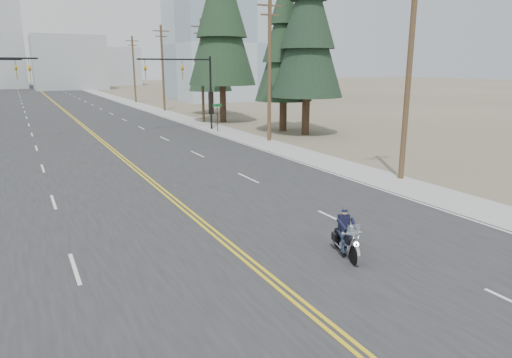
{
  "coord_description": "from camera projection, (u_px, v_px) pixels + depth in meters",
  "views": [
    {
      "loc": [
        -6.07,
        -10.06,
        6.07
      ],
      "look_at": [
        2.32,
        5.93,
        1.6
      ],
      "focal_mm": 32.0,
      "sensor_mm": 36.0,
      "label": 1
    }
  ],
  "objects": [
    {
      "name": "ground_plane",
      "position": [
        281.0,
        288.0,
        12.85
      ],
      "size": [
        400.0,
        400.0,
        0.0
      ],
      "primitive_type": "plane",
      "color": "#776D56",
      "rests_on": "ground"
    },
    {
      "name": "road",
      "position": [
        58.0,
        105.0,
        73.02
      ],
      "size": [
        20.0,
        200.0,
        0.01
      ],
      "primitive_type": "cube",
      "color": "#303033",
      "rests_on": "ground"
    },
    {
      "name": "sidewalk_right",
      "position": [
        130.0,
        103.0,
        78.2
      ],
      "size": [
        3.0,
        200.0,
        0.01
      ],
      "primitive_type": "cube",
      "color": "#A5A5A0",
      "rests_on": "ground"
    },
    {
      "name": "traffic_mast_right",
      "position": [
        191.0,
        79.0,
        43.21
      ],
      "size": [
        7.1,
        0.26,
        7.0
      ],
      "color": "black",
      "rests_on": "ground"
    },
    {
      "name": "street_sign",
      "position": [
        217.0,
        113.0,
        43.07
      ],
      "size": [
        0.9,
        0.06,
        2.62
      ],
      "color": "black",
      "rests_on": "ground"
    },
    {
      "name": "utility_pole_a",
      "position": [
        409.0,
        73.0,
        23.98
      ],
      "size": [
        2.2,
        0.3,
        11.0
      ],
      "color": "brown",
      "rests_on": "ground"
    },
    {
      "name": "utility_pole_b",
      "position": [
        269.0,
        67.0,
        36.81
      ],
      "size": [
        2.2,
        0.3,
        11.5
      ],
      "color": "brown",
      "rests_on": "ground"
    },
    {
      "name": "utility_pole_c",
      "position": [
        202.0,
        69.0,
        49.77
      ],
      "size": [
        2.2,
        0.3,
        11.0
      ],
      "color": "brown",
      "rests_on": "ground"
    },
    {
      "name": "utility_pole_d",
      "position": [
        163.0,
        67.0,
        62.6
      ],
      "size": [
        2.2,
        0.3,
        11.5
      ],
      "color": "brown",
      "rests_on": "ground"
    },
    {
      "name": "utility_pole_e",
      "position": [
        134.0,
        68.0,
        77.28
      ],
      "size": [
        2.2,
        0.3,
        11.0
      ],
      "color": "brown",
      "rests_on": "ground"
    },
    {
      "name": "glass_building",
      "position": [
        237.0,
        45.0,
        85.04
      ],
      "size": [
        24.0,
        16.0,
        20.0
      ],
      "primitive_type": "cube",
      "color": "#9EB5CC",
      "rests_on": "ground"
    },
    {
      "name": "haze_bldg_b",
      "position": [
        69.0,
        63.0,
        122.22
      ],
      "size": [
        18.0,
        14.0,
        14.0
      ],
      "primitive_type": "cube",
      "color": "#ADB2B7",
      "rests_on": "ground"
    },
    {
      "name": "haze_bldg_c",
      "position": [
        201.0,
        55.0,
        123.27
      ],
      "size": [
        16.0,
        12.0,
        18.0
      ],
      "primitive_type": "cube",
      "color": "#B7BCC6",
      "rests_on": "ground"
    },
    {
      "name": "haze_bldg_e",
      "position": [
        115.0,
        66.0,
        151.62
      ],
      "size": [
        14.0,
        14.0,
        12.0
      ],
      "primitive_type": "cube",
      "color": "#B7BCC6",
      "rests_on": "ground"
    },
    {
      "name": "motorcyclist",
      "position": [
        347.0,
        234.0,
        14.83
      ],
      "size": [
        1.38,
        2.13,
        1.54
      ],
      "primitive_type": null,
      "rotation": [
        0.0,
        0.0,
        2.84
      ],
      "color": "black",
      "rests_on": "ground"
    },
    {
      "name": "conifer_near",
      "position": [
        308.0,
        23.0,
        39.48
      ],
      "size": [
        6.42,
        6.42,
        16.99
      ],
      "rotation": [
        0.0,
        0.0,
        -0.19
      ],
      "color": "#382619",
      "rests_on": "ground"
    },
    {
      "name": "conifer_mid",
      "position": [
        284.0,
        42.0,
        42.14
      ],
      "size": [
        5.42,
        5.42,
        14.46
      ],
      "rotation": [
        0.0,
        0.0,
        0.33
      ],
      "color": "#382619",
      "rests_on": "ground"
    },
    {
      "name": "conifer_tall",
      "position": [
        221.0,
        12.0,
        48.38
      ],
      "size": [
        7.34,
        7.34,
        20.4
      ],
      "rotation": [
        0.0,
        0.0,
        -0.11
      ],
      "color": "#382619",
      "rests_on": "ground"
    },
    {
      "name": "conifer_far",
      "position": [
        210.0,
        46.0,
        57.94
      ],
      "size": [
        5.56,
        5.56,
        14.88
      ],
      "rotation": [
        0.0,
        0.0,
        -0.14
      ],
      "color": "#382619",
      "rests_on": "ground"
    }
  ]
}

